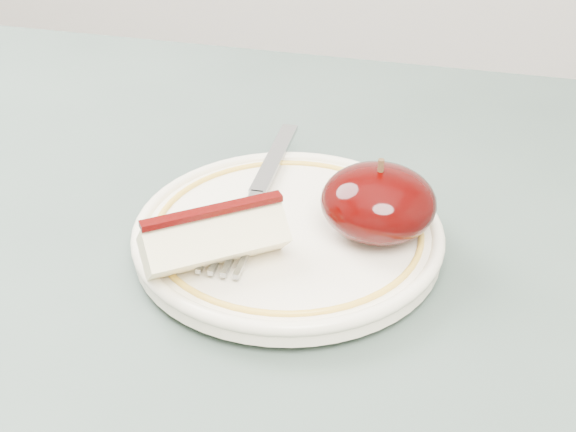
# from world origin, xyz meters

# --- Properties ---
(plate) EXTENTS (0.20, 0.20, 0.02)m
(plate) POSITION_xyz_m (0.05, 0.11, 0.76)
(plate) COLOR silver
(plate) RESTS_ON table
(apple_half) EXTENTS (0.07, 0.07, 0.05)m
(apple_half) POSITION_xyz_m (0.10, 0.12, 0.79)
(apple_half) COLOR black
(apple_half) RESTS_ON plate
(apple_wedge) EXTENTS (0.09, 0.08, 0.04)m
(apple_wedge) POSITION_xyz_m (0.01, 0.06, 0.79)
(apple_wedge) COLOR #FBEBB9
(apple_wedge) RESTS_ON plate
(fork) EXTENTS (0.03, 0.20, 0.00)m
(fork) POSITION_xyz_m (0.02, 0.14, 0.77)
(fork) COLOR gray
(fork) RESTS_ON plate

